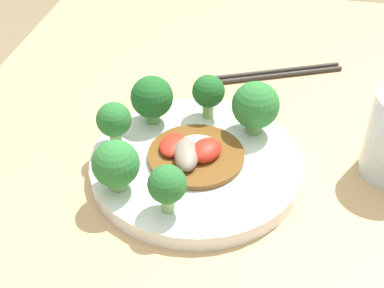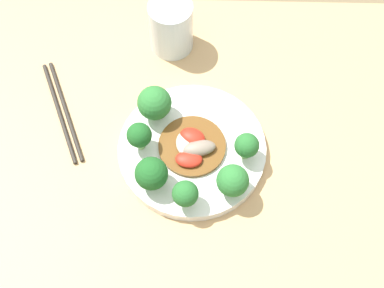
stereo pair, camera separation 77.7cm
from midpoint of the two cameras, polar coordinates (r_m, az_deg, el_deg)
plate at (r=0.67m, az=20.24°, el=-30.84°), size 0.25×0.25×0.02m
broccoli_south at (r=0.62m, az=11.50°, el=-28.38°), size 0.04×0.04×0.06m
broccoli_southeast at (r=0.60m, az=14.07°, el=-35.00°), size 0.05×0.05×0.06m
broccoli_east at (r=0.60m, az=21.32°, el=-37.07°), size 0.04×0.04×0.06m
broccoli_west at (r=0.67m, az=21.07°, el=-22.58°), size 0.04×0.04×0.06m
broccoli_northwest at (r=0.67m, az=26.59°, el=-24.09°), size 0.06×0.06×0.07m
broccoli_southwest at (r=0.65m, az=14.78°, el=-24.17°), size 0.05×0.05×0.06m
stirfry_center at (r=0.66m, az=20.62°, el=-30.28°), size 0.11×0.11×0.02m
chopsticks at (r=0.81m, az=24.25°, el=-15.50°), size 0.10×0.21×0.01m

